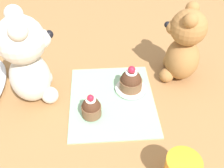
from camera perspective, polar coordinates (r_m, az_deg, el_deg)
ground_plane at (r=0.68m, az=0.00°, el=-3.54°), size 4.00×4.00×0.00m
knitted_placemat at (r=0.68m, az=0.00°, el=-3.36°), size 0.26×0.22×0.01m
teddy_bear_cream at (r=0.65m, az=-18.00°, el=5.24°), size 0.14×0.14×0.24m
teddy_bear_tan at (r=0.72m, az=15.29°, el=7.93°), size 0.13×0.12×0.21m
cupcake_near_cream_bear at (r=0.62m, az=-4.53°, el=-5.15°), size 0.05×0.05×0.06m
saucer_plate at (r=0.70m, az=4.04°, el=-0.98°), size 0.08×0.08×0.01m
cupcake_near_tan_bear at (r=0.68m, az=4.14°, el=0.62°), size 0.06×0.06×0.07m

